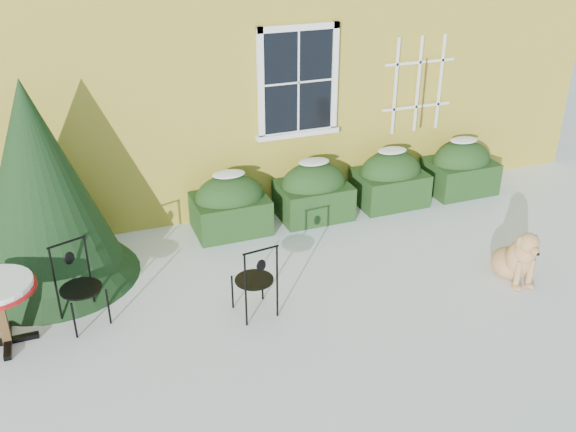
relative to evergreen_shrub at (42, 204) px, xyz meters
name	(u,v)px	position (x,y,z in m)	size (l,w,h in m)	color
ground	(319,323)	(2.77, -2.11, -1.04)	(80.00, 80.00, 0.00)	white
hedge_row	(353,185)	(4.42, 0.44, -0.64)	(4.95, 0.80, 0.91)	black
evergreen_shrub	(42,204)	(0.00, 0.00, 0.00)	(2.13, 2.13, 2.58)	black
patio_chair_near	(256,279)	(2.16, -1.68, -0.57)	(0.47, 0.46, 0.94)	black
patio_chair_far	(79,285)	(0.26, -1.11, -0.55)	(0.55, 0.55, 0.97)	black
dog	(517,258)	(5.45, -2.15, -0.73)	(0.54, 0.83, 0.76)	tan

